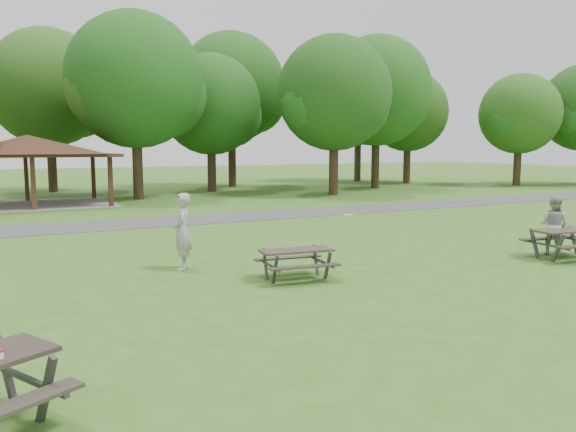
% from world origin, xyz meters
% --- Properties ---
extents(ground, '(160.00, 160.00, 0.00)m').
position_xyz_m(ground, '(0.00, 0.00, 0.00)').
color(ground, '#34611B').
rests_on(ground, ground).
extents(asphalt_path, '(120.00, 3.20, 0.02)m').
position_xyz_m(asphalt_path, '(0.00, 14.00, 0.01)').
color(asphalt_path, '#414144').
rests_on(asphalt_path, ground).
extents(pavilion, '(8.60, 7.01, 3.76)m').
position_xyz_m(pavilion, '(-4.00, 24.00, 3.06)').
color(pavilion, '#3A2115').
rests_on(pavilion, ground).
extents(tree_row_e, '(8.40, 8.00, 11.02)m').
position_xyz_m(tree_row_e, '(2.10, 25.03, 6.78)').
color(tree_row_e, '#2E2214').
rests_on(tree_row_e, ground).
extents(tree_row_f, '(7.35, 7.00, 9.55)m').
position_xyz_m(tree_row_f, '(8.09, 28.53, 5.84)').
color(tree_row_f, black).
rests_on(tree_row_f, ground).
extents(tree_row_g, '(7.77, 7.40, 10.25)m').
position_xyz_m(tree_row_g, '(14.09, 22.03, 6.33)').
color(tree_row_g, '#311F16').
rests_on(tree_row_g, ground).
extents(tree_row_h, '(8.61, 8.20, 11.37)m').
position_xyz_m(tree_row_h, '(20.10, 25.53, 7.03)').
color(tree_row_h, black).
rests_on(tree_row_h, ground).
extents(tree_row_i, '(7.14, 6.80, 9.52)m').
position_xyz_m(tree_row_i, '(26.08, 29.03, 5.91)').
color(tree_row_i, '#312216').
rests_on(tree_row_i, ground).
extents(tree_row_j, '(6.72, 6.40, 8.96)m').
position_xyz_m(tree_row_j, '(32.08, 22.53, 5.56)').
color(tree_row_j, '#301E15').
rests_on(tree_row_j, ground).
extents(tree_deep_b, '(8.40, 8.00, 11.13)m').
position_xyz_m(tree_deep_b, '(-1.90, 33.03, 6.89)').
color(tree_deep_b, black).
rests_on(tree_deep_b, ground).
extents(tree_deep_c, '(8.82, 8.40, 11.90)m').
position_xyz_m(tree_deep_c, '(11.10, 32.03, 7.44)').
color(tree_deep_c, '#321E16').
rests_on(tree_deep_c, ground).
extents(tree_deep_d, '(8.40, 8.00, 11.27)m').
position_xyz_m(tree_deep_d, '(24.10, 33.53, 7.03)').
color(tree_deep_d, '#312416').
rests_on(tree_deep_d, ground).
extents(picnic_table_middle, '(1.87, 1.58, 0.74)m').
position_xyz_m(picnic_table_middle, '(0.37, 2.41, 0.54)').
color(picnic_table_middle, '#332A25').
rests_on(picnic_table_middle, ground).
extents(picnic_table_far, '(2.12, 1.77, 0.85)m').
position_xyz_m(picnic_table_far, '(8.29, 1.03, 0.63)').
color(picnic_table_far, '#322B24').
rests_on(picnic_table_far, ground).
extents(frisbee_in_flight, '(0.27, 0.27, 0.02)m').
position_xyz_m(frisbee_in_flight, '(2.52, 3.39, 1.30)').
color(frisbee_in_flight, yellow).
rests_on(frisbee_in_flight, ground).
extents(frisbee_thrower, '(0.67, 0.83, 1.96)m').
position_xyz_m(frisbee_thrower, '(-1.67, 4.72, 0.98)').
color(frisbee_thrower, '#9F9FA2').
rests_on(frisbee_thrower, ground).
extents(frisbee_catcher, '(0.82, 0.96, 1.73)m').
position_xyz_m(frisbee_catcher, '(8.40, 1.55, 0.86)').
color(frisbee_catcher, '#A7A7A9').
rests_on(frisbee_catcher, ground).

